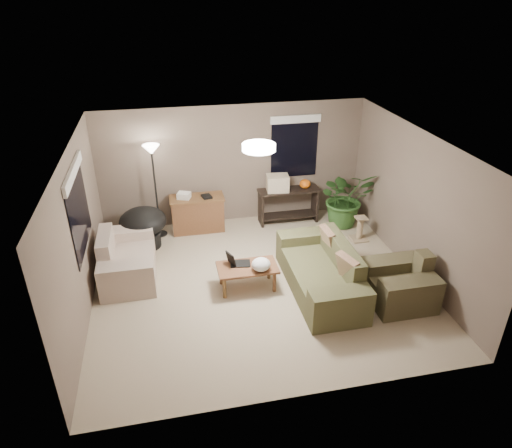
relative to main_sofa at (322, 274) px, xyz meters
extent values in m
plane|color=#C1AE90|center=(-1.01, 0.37, -0.29)|extent=(5.50, 5.50, 0.00)
plane|color=white|center=(-1.01, 0.37, 2.21)|extent=(5.50, 5.50, 0.00)
plane|color=#6F5F52|center=(-1.01, 2.87, 0.96)|extent=(5.50, 0.00, 5.50)
plane|color=#6F5F52|center=(-1.01, -2.13, 0.96)|extent=(5.50, 0.00, 5.50)
plane|color=#6F5F52|center=(-3.76, 0.37, 0.96)|extent=(0.00, 5.00, 5.00)
plane|color=#6F5F52|center=(1.74, 0.37, 0.96)|extent=(0.00, 5.00, 5.00)
cube|color=brown|center=(-0.04, 0.00, -0.08)|extent=(0.95, 1.48, 0.42)
cube|color=#47472B|center=(0.32, 0.00, 0.34)|extent=(0.22, 1.48, 0.43)
cube|color=#4E4D2E|center=(-0.04, -0.92, 0.01)|extent=(0.95, 0.36, 0.60)
cube|color=brown|center=(-0.04, 0.92, 0.01)|extent=(0.95, 0.36, 0.60)
cube|color=#8C7251|center=(0.26, -0.45, 0.36)|extent=(0.36, 0.50, 0.47)
cube|color=#8C7251|center=(0.26, 0.45, 0.36)|extent=(0.25, 0.46, 0.47)
cube|color=beige|center=(-3.19, 1.09, -0.08)|extent=(0.90, 0.88, 0.42)
cube|color=beige|center=(-3.53, 1.09, 0.34)|extent=(0.22, 0.88, 0.43)
cube|color=beige|center=(-3.19, 0.47, 0.01)|extent=(0.90, 0.36, 0.60)
cube|color=beige|center=(-3.19, 1.71, 0.01)|extent=(0.90, 0.36, 0.60)
cube|color=brown|center=(1.10, -0.56, -0.08)|extent=(0.95, 0.28, 0.42)
cube|color=brown|center=(1.47, -0.56, 0.34)|extent=(0.22, 0.28, 0.43)
cube|color=#48412B|center=(1.10, -0.88, 0.01)|extent=(0.95, 0.36, 0.60)
cube|color=brown|center=(1.10, -0.24, 0.01)|extent=(0.95, 0.36, 0.60)
cube|color=brown|center=(-1.22, 0.28, 0.11)|extent=(1.00, 0.55, 0.04)
cylinder|color=brown|center=(-1.64, 0.08, -0.10)|extent=(0.06, 0.06, 0.38)
cylinder|color=brown|center=(-0.80, 0.08, -0.10)|extent=(0.06, 0.06, 0.38)
cylinder|color=brown|center=(-1.64, 0.48, -0.10)|extent=(0.06, 0.06, 0.38)
cylinder|color=brown|center=(-0.80, 0.48, -0.10)|extent=(0.06, 0.06, 0.38)
cube|color=black|center=(-1.32, 0.38, 0.13)|extent=(0.36, 0.27, 0.02)
cube|color=black|center=(-1.48, 0.38, 0.25)|extent=(0.15, 0.24, 0.22)
ellipsoid|color=white|center=(-1.02, 0.13, 0.24)|extent=(0.40, 0.38, 0.22)
cube|color=brown|center=(-1.84, 2.52, 0.06)|extent=(1.05, 0.45, 0.71)
cube|color=brown|center=(-1.84, 2.52, 0.44)|extent=(1.10, 0.50, 0.04)
cube|color=silver|center=(-2.09, 2.52, 0.52)|extent=(0.31, 0.28, 0.12)
cube|color=black|center=(-1.64, 2.47, 0.48)|extent=(0.22, 0.25, 0.04)
cube|color=black|center=(0.10, 2.51, 0.44)|extent=(1.30, 0.40, 0.04)
cube|color=black|center=(-0.50, 2.51, 0.06)|extent=(0.05, 0.38, 0.71)
cube|color=black|center=(0.70, 2.51, 0.06)|extent=(0.05, 0.38, 0.71)
cube|color=black|center=(0.10, 2.51, -0.14)|extent=(1.25, 0.36, 0.03)
ellipsoid|color=orange|center=(0.45, 2.51, 0.55)|extent=(0.29, 0.29, 0.19)
cube|color=beige|center=(-0.15, 2.51, 0.62)|extent=(0.48, 0.38, 0.34)
cylinder|color=black|center=(-2.92, 2.06, -0.14)|extent=(0.60, 0.60, 0.30)
ellipsoid|color=black|center=(-2.92, 2.06, 0.26)|extent=(1.00, 1.00, 0.50)
cylinder|color=black|center=(-2.63, 2.48, -0.28)|extent=(0.28, 0.28, 0.02)
cylinder|color=black|center=(-2.63, 2.48, 0.61)|extent=(0.04, 0.04, 1.78)
cone|color=white|center=(-2.63, 2.48, 1.53)|extent=(0.32, 0.32, 0.18)
cylinder|color=white|center=(-1.01, 0.37, 2.15)|extent=(0.50, 0.50, 0.10)
imported|color=#2D5923|center=(1.23, 2.14, 0.19)|extent=(1.12, 1.24, 0.97)
cube|color=tan|center=(1.30, 1.44, -0.28)|extent=(0.32, 0.32, 0.03)
cylinder|color=tan|center=(1.30, 1.44, -0.04)|extent=(0.12, 0.12, 0.44)
cube|color=tan|center=(1.30, 1.44, 0.19)|extent=(0.22, 0.22, 0.03)
cube|color=black|center=(-3.75, 0.67, 1.26)|extent=(0.01, 1.50, 1.30)
cube|color=white|center=(-3.73, 0.67, 1.86)|extent=(0.05, 1.56, 0.16)
cube|color=black|center=(0.29, 2.86, 1.26)|extent=(1.00, 0.01, 1.30)
cube|color=white|center=(0.29, 2.84, 1.86)|extent=(1.06, 0.05, 0.16)
camera|label=1|loc=(-2.38, -5.98, 4.29)|focal=32.00mm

